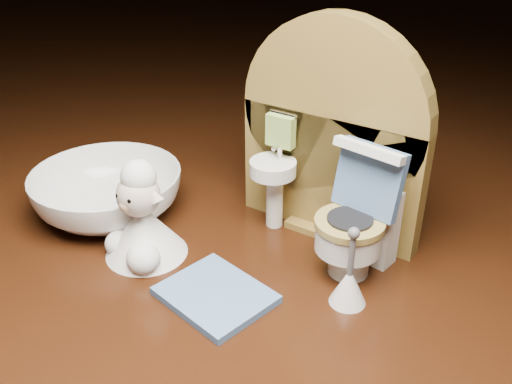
{
  "coord_description": "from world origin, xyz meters",
  "views": [
    {
      "loc": [
        0.15,
        -0.25,
        0.22
      ],
      "look_at": [
        -0.03,
        0.01,
        0.05
      ],
      "focal_mm": 40.0,
      "sensor_mm": 36.0,
      "label": 1
    }
  ],
  "objects": [
    {
      "name": "backdrop_panel",
      "position": [
        -0.0,
        0.06,
        0.07
      ],
      "size": [
        0.13,
        0.05,
        0.15
      ],
      "color": "olive",
      "rests_on": "ground"
    },
    {
      "name": "toy_toilet",
      "position": [
        0.04,
        0.03,
        0.03
      ],
      "size": [
        0.05,
        0.06,
        0.09
      ],
      "rotation": [
        0.0,
        0.0,
        -0.15
      ],
      "color": "white",
      "rests_on": "ground"
    },
    {
      "name": "bath_mat",
      "position": [
        -0.02,
        -0.04,
        0.0
      ],
      "size": [
        0.07,
        0.06,
        0.0
      ],
      "primitive_type": "cube",
      "rotation": [
        0.0,
        0.0,
        -0.2
      ],
      "color": "#4F74A5",
      "rests_on": "ground"
    },
    {
      "name": "toilet_brush",
      "position": [
        0.05,
        -0.0,
        0.01
      ],
      "size": [
        0.02,
        0.02,
        0.05
      ],
      "color": "white",
      "rests_on": "ground"
    },
    {
      "name": "plush_lamb",
      "position": [
        -0.09,
        -0.03,
        0.02
      ],
      "size": [
        0.05,
        0.05,
        0.07
      ],
      "rotation": [
        0.0,
        0.0,
        -0.04
      ],
      "color": "white",
      "rests_on": "ground"
    },
    {
      "name": "ceramic_bowl",
      "position": [
        -0.14,
        -0.01,
        0.02
      ],
      "size": [
        0.12,
        0.12,
        0.03
      ],
      "primitive_type": "imported",
      "rotation": [
        0.0,
        0.0,
        0.1
      ],
      "color": "white",
      "rests_on": "ground"
    }
  ]
}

